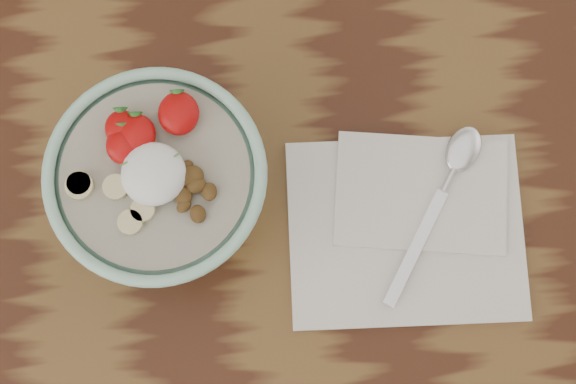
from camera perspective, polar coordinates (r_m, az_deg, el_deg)
name	(u,v)px	position (r cm, az deg, el deg)	size (l,w,h in cm)	color
table	(188,162)	(93.86, -7.14, 2.15)	(160.00, 90.00, 75.00)	#381A0E
breakfast_bowl	(161,183)	(76.93, -8.99, 0.61)	(20.35, 20.35, 13.70)	#9ACFB5
napkin	(409,223)	(82.63, 8.59, -2.18)	(24.36, 20.69, 1.46)	silver
spoon	(452,173)	(83.02, 11.56, 1.30)	(12.47, 18.59, 1.06)	silver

